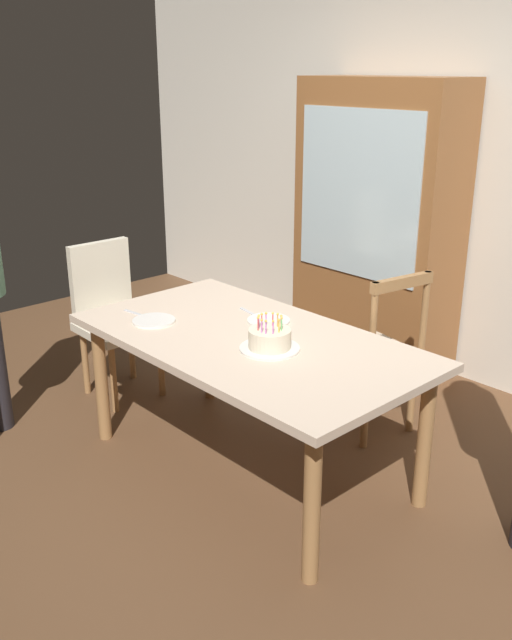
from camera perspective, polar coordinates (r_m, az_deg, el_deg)
The scene contains 11 objects.
ground at distance 3.68m, azimuth -0.54°, elevation -12.05°, with size 6.40×6.40×0.00m, color brown.
back_wall at distance 4.61m, azimuth 17.00°, elevation 11.09°, with size 6.40×0.10×2.60m, color silver.
dining_table at distance 3.38m, azimuth -0.58°, elevation -2.67°, with size 1.76×0.96×0.73m.
birthday_cake at distance 3.18m, azimuth 1.13°, elevation -1.69°, with size 0.28×0.28×0.17m.
plate_near_celebrant at distance 3.58m, azimuth -8.39°, elevation -0.05°, with size 0.22×0.22×0.01m, color white.
plate_far_side at distance 3.54m, azimuth 1.04°, elevation -0.04°, with size 0.22×0.22×0.01m, color white.
fork_near_celebrant at distance 3.70m, azimuth -9.83°, elevation 0.53°, with size 0.18×0.02×0.01m, color silver.
fork_far_side at distance 3.66m, azimuth -0.51°, elevation 0.61°, with size 0.18×0.02×0.01m, color silver.
chair_spindle_back at distance 3.90m, azimuth 9.74°, elevation -2.82°, with size 0.51×0.51×0.95m.
chair_upholstered at distance 4.38m, azimuth -11.76°, elevation 0.73°, with size 0.45×0.45×0.95m.
china_cabinet at distance 4.68m, azimuth 9.90°, elevation 7.46°, with size 1.10×0.45×1.90m.
Camera 1 is at (2.30, -2.09, 1.97)m, focal length 38.93 mm.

